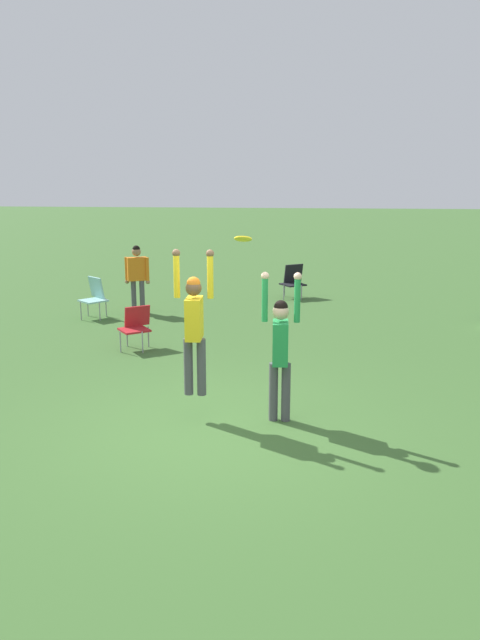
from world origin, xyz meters
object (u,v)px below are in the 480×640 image
Objects in this scene: person_jumping at (194,320)px; person_spectator_far at (137,273)px; frisbee at (243,239)px; camping_chair_1 at (293,280)px; camping_chair_2 at (95,295)px; person_defending at (280,344)px; camping_chair_0 at (136,325)px.

person_jumping is 7.01m from person_spectator_far.
person_jumping is 8.46× the size of frisbee.
person_spectator_far is (-3.62, -2.38, 0.47)m from camping_chair_1.
person_jumping is at bearing 160.09° from camping_chair_2.
person_spectator_far is at bearing -1.72° from camping_chair_1.
camping_chair_1 is 4.35m from person_spectator_far.
person_jumping is 2.19× the size of camping_chair_1.
person_defending is 2.25× the size of camping_chair_1.
camping_chair_0 is at bearing -101.20° from person_spectator_far.
frisbee is at bearing 90.27° from camping_chair_0.
camping_chair_1 is at bearing 177.71° from person_defending.
camping_chair_2 is at bearing 27.50° from person_jumping.
person_jumping is 2.44× the size of camping_chair_0.
frisbee is 7.21m from camping_chair_2.
person_defending is 7.42m from camping_chair_2.
frisbee reaches higher than camping_chair_0.
person_defending reaches higher than camping_chair_0.
camping_chair_1 is (-0.15, 8.79, -0.56)m from person_defending.
camping_chair_2 is at bearing -93.41° from camping_chair_0.
camping_chair_0 is at bearing 163.33° from camping_chair_2.
person_spectator_far reaches higher than camping_chair_1.
person_jumping reaches higher than person_defending.
camping_chair_1 is at bearing 6.87° from person_spectator_far.
camping_chair_2 is (-3.49, 5.85, -0.83)m from person_jumping.
frisbee reaches higher than camping_chair_2.
person_jumping is at bearing -90.00° from person_defending.
camping_chair_2 is (-4.46, -3.01, 0.04)m from camping_chair_1.
camping_chair_0 is 3.04m from camping_chair_2.
person_jumping is 8.95m from camping_chair_1.
camping_chair_0 is 3.30m from person_spectator_far.
camping_chair_2 is at bearing -144.74° from person_defending.
camping_chair_1 reaches higher than camping_chair_0.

